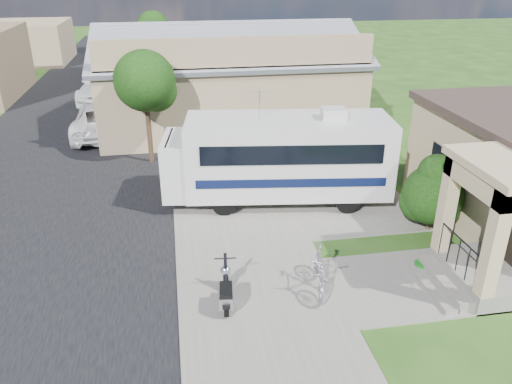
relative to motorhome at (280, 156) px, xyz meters
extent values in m
plane|color=#1A3D10|center=(-0.63, -4.45, -1.66)|extent=(120.00, 120.00, 0.00)
cube|color=black|center=(-8.13, 5.55, -1.65)|extent=(9.00, 80.00, 0.02)
cube|color=#5F5E56|center=(-1.63, 5.55, -1.63)|extent=(4.00, 80.00, 0.06)
cube|color=#5F5E56|center=(0.87, 0.05, -1.63)|extent=(7.00, 6.00, 0.05)
cube|color=#5F5E56|center=(2.37, -5.45, -1.63)|extent=(4.00, 3.00, 0.05)
cube|color=black|center=(4.85, -1.75, 0.04)|extent=(0.04, 1.10, 1.20)
cube|color=#5F5E56|center=(4.07, -5.75, -1.41)|extent=(1.60, 2.40, 0.50)
cube|color=#5F5E56|center=(3.07, -5.75, -1.50)|extent=(0.40, 2.16, 0.32)
cube|color=#5F5E56|center=(2.72, -5.75, -1.58)|extent=(0.35, 2.16, 0.16)
cube|color=#A08565|center=(3.44, -4.72, 0.19)|extent=(0.35, 0.35, 2.70)
cube|color=#A08565|center=(3.44, -6.77, 0.19)|extent=(0.35, 0.35, 2.70)
cube|color=#A08565|center=(3.44, -5.75, 1.29)|extent=(0.35, 2.40, 0.50)
cylinder|color=black|center=(3.32, -5.75, -0.26)|extent=(0.04, 1.70, 0.04)
cube|color=#846F52|center=(-0.63, 9.55, 0.14)|extent=(12.00, 8.00, 3.60)
cube|color=slate|center=(-0.63, 7.55, 2.49)|extent=(12.50, 4.40, 1.78)
cube|color=slate|center=(-0.63, 11.55, 2.49)|extent=(12.50, 4.40, 1.78)
cube|color=slate|center=(-0.63, 9.55, 3.19)|extent=(12.50, 0.50, 0.22)
cube|color=#846F52|center=(-0.63, 5.65, 2.49)|extent=(11.76, 0.20, 1.30)
cube|color=#846F52|center=(-15.63, 29.55, -0.06)|extent=(8.00, 7.00, 3.20)
cylinder|color=#2E2114|center=(-4.43, 4.55, -0.08)|extent=(0.20, 0.20, 3.15)
sphere|color=black|center=(-4.43, 4.55, 1.72)|extent=(2.40, 2.40, 2.40)
sphere|color=black|center=(-4.03, 4.75, 1.27)|extent=(1.68, 1.68, 1.68)
cylinder|color=#2E2114|center=(-4.43, 14.55, -0.01)|extent=(0.20, 0.20, 3.29)
sphere|color=black|center=(-4.43, 14.55, 1.87)|extent=(2.40, 2.40, 2.40)
sphere|color=black|center=(-4.03, 14.75, 1.40)|extent=(1.68, 1.68, 1.68)
cylinder|color=#2E2114|center=(-4.43, 23.55, -0.15)|extent=(0.20, 0.20, 3.01)
sphere|color=black|center=(-4.43, 23.55, 1.57)|extent=(2.40, 2.40, 2.40)
sphere|color=black|center=(-4.03, 23.75, 1.14)|extent=(1.68, 1.68, 1.68)
cube|color=#B9B8B4|center=(0.28, -0.04, 0.03)|extent=(7.01, 3.27, 2.51)
cube|color=#B9B8B4|center=(-3.44, 0.45, -0.26)|extent=(1.06, 2.37, 1.93)
cube|color=black|center=(-3.62, 0.48, 0.27)|extent=(0.32, 2.04, 0.87)
cube|color=black|center=(0.13, -1.25, 0.48)|extent=(5.69, 0.78, 0.63)
cube|color=black|center=(0.44, 1.17, 0.48)|extent=(5.69, 0.78, 0.63)
cube|color=black|center=(0.13, -1.24, -0.47)|extent=(6.02, 0.81, 0.29)
cube|color=black|center=(0.44, 1.17, -0.47)|extent=(6.02, 0.81, 0.29)
cube|color=#B9B8B4|center=(1.72, -0.23, 1.46)|extent=(0.85, 0.77, 0.34)
cylinder|color=#A09FA6|center=(-0.67, 0.09, 1.77)|extent=(0.04, 0.04, 0.96)
cylinder|color=black|center=(-1.99, -0.81, -1.22)|extent=(0.80, 0.37, 0.77)
cylinder|color=black|center=(-1.72, 1.30, -1.22)|extent=(0.80, 0.37, 0.77)
cylinder|color=black|center=(2.02, -1.34, -1.22)|extent=(0.80, 0.37, 0.77)
cylinder|color=black|center=(2.30, 0.77, -1.22)|extent=(0.80, 0.37, 0.77)
cylinder|color=#2E2114|center=(4.13, -2.82, -1.29)|extent=(0.15, 0.15, 0.73)
sphere|color=black|center=(4.13, -2.82, -0.46)|extent=(1.83, 1.83, 1.83)
sphere|color=black|center=(4.50, -2.54, -0.10)|extent=(1.47, 1.47, 1.47)
sphere|color=black|center=(3.86, -2.63, -0.74)|extent=(1.28, 1.28, 1.28)
sphere|color=black|center=(4.32, -3.09, -0.83)|extent=(1.10, 1.10, 1.10)
sphere|color=black|center=(4.13, -2.82, 0.27)|extent=(1.10, 1.10, 1.10)
cylinder|color=black|center=(-2.52, -5.97, -1.38)|extent=(0.16, 0.44, 0.43)
cylinder|color=black|center=(-2.41, -4.90, -1.38)|extent=(0.16, 0.44, 0.43)
cube|color=#A09FA6|center=(-2.47, -5.49, -1.32)|extent=(0.35, 0.56, 0.08)
cube|color=#A09FA6|center=(-2.51, -5.87, -1.19)|extent=(0.38, 0.57, 0.29)
cube|color=black|center=(-2.50, -5.82, -0.99)|extent=(0.35, 0.61, 0.12)
cube|color=black|center=(-2.53, -6.12, -1.21)|extent=(0.19, 0.21, 0.10)
cylinder|color=black|center=(-2.42, -4.97, -0.99)|extent=(0.11, 0.34, 0.81)
sphere|color=#A09FA6|center=(-2.41, -4.90, -1.06)|extent=(0.27, 0.27, 0.27)
sphere|color=black|center=(-2.40, -4.83, -1.06)|extent=(0.12, 0.12, 0.12)
cylinder|color=black|center=(-2.42, -5.05, -0.62)|extent=(0.54, 0.09, 0.04)
cube|color=black|center=(-2.41, -4.90, -1.26)|extent=(0.16, 0.29, 0.06)
imported|color=#A09FA6|center=(-0.10, -5.31, -1.09)|extent=(0.90, 1.95, 1.13)
imported|color=white|center=(-6.71, 8.74, -0.87)|extent=(2.72, 5.72, 1.58)
imported|color=white|center=(-7.32, 15.82, -0.79)|extent=(3.25, 6.28, 1.74)
cylinder|color=#125C14|center=(2.91, -4.88, -1.56)|extent=(0.42, 0.42, 0.19)
camera|label=1|loc=(-3.42, -15.34, 5.91)|focal=35.00mm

